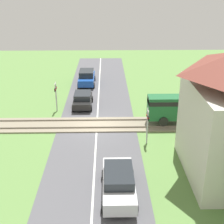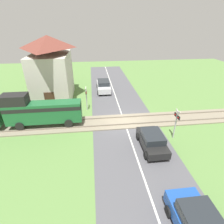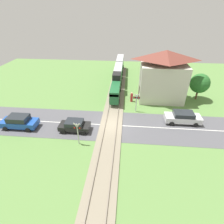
{
  "view_description": "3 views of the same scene",
  "coord_description": "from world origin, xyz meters",
  "px_view_note": "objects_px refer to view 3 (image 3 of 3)",
  "views": [
    {
      "loc": [
        23.47,
        0.78,
        11.19
      ],
      "look_at": [
        0.0,
        1.26,
        1.2
      ],
      "focal_mm": 50.0,
      "sensor_mm": 36.0,
      "label": 1
    },
    {
      "loc": [
        -14.98,
        3.0,
        9.1
      ],
      "look_at": [
        0.0,
        1.26,
        1.2
      ],
      "focal_mm": 28.0,
      "sensor_mm": 36.0,
      "label": 2
    },
    {
      "loc": [
        1.75,
        -17.91,
        12.96
      ],
      "look_at": [
        0.0,
        1.26,
        1.2
      ],
      "focal_mm": 28.0,
      "sensor_mm": 36.0,
      "label": 3
    }
  ],
  "objects_px": {
    "station_building": "(163,77)",
    "car_behind_queue": "(19,122)",
    "crossing_signal_west_approach": "(78,131)",
    "pedestrian_by_station": "(132,97)",
    "car_far_side": "(183,117)",
    "car_near_crossing": "(75,125)",
    "train": "(118,74)",
    "crossing_signal_east_approach": "(136,100)"
  },
  "relations": [
    {
      "from": "car_behind_queue",
      "to": "station_building",
      "type": "xyz_separation_m",
      "value": [
        18.24,
        9.31,
        2.89
      ]
    },
    {
      "from": "car_far_side",
      "to": "crossing_signal_east_approach",
      "type": "relative_size",
      "value": 1.62
    },
    {
      "from": "crossing_signal_west_approach",
      "to": "pedestrian_by_station",
      "type": "relative_size",
      "value": 1.76
    },
    {
      "from": "pedestrian_by_station",
      "to": "station_building",
      "type": "bearing_deg",
      "value": 14.13
    },
    {
      "from": "car_near_crossing",
      "to": "crossing_signal_west_approach",
      "type": "bearing_deg",
      "value": -65.06
    },
    {
      "from": "car_near_crossing",
      "to": "pedestrian_by_station",
      "type": "xyz_separation_m",
      "value": [
        6.82,
        8.17,
        -0.02
      ]
    },
    {
      "from": "crossing_signal_west_approach",
      "to": "pedestrian_by_station",
      "type": "distance_m",
      "value": 12.01
    },
    {
      "from": "station_building",
      "to": "pedestrian_by_station",
      "type": "bearing_deg",
      "value": -165.87
    },
    {
      "from": "pedestrian_by_station",
      "to": "car_far_side",
      "type": "bearing_deg",
      "value": -39.28
    },
    {
      "from": "station_building",
      "to": "car_behind_queue",
      "type": "bearing_deg",
      "value": -152.96
    },
    {
      "from": "train",
      "to": "crossing_signal_west_approach",
      "type": "xyz_separation_m",
      "value": [
        -3.17,
        -17.99,
        -0.1
      ]
    },
    {
      "from": "car_near_crossing",
      "to": "car_behind_queue",
      "type": "bearing_deg",
      "value": 180.0
    },
    {
      "from": "car_far_side",
      "to": "crossing_signal_west_approach",
      "type": "bearing_deg",
      "value": -156.96
    },
    {
      "from": "car_behind_queue",
      "to": "crossing_signal_east_approach",
      "type": "xyz_separation_m",
      "value": [
        14.32,
        5.2,
        0.93
      ]
    },
    {
      "from": "train",
      "to": "pedestrian_by_station",
      "type": "bearing_deg",
      "value": -71.02
    },
    {
      "from": "train",
      "to": "crossing_signal_east_approach",
      "type": "distance_m",
      "value": 10.94
    },
    {
      "from": "train",
      "to": "car_far_side",
      "type": "height_order",
      "value": "train"
    },
    {
      "from": "station_building",
      "to": "pedestrian_by_station",
      "type": "relative_size",
      "value": 4.92
    },
    {
      "from": "crossing_signal_west_approach",
      "to": "train",
      "type": "bearing_deg",
      "value": 80.01
    },
    {
      "from": "car_behind_queue",
      "to": "crossing_signal_west_approach",
      "type": "bearing_deg",
      "value": -16.19
    },
    {
      "from": "train",
      "to": "station_building",
      "type": "relative_size",
      "value": 2.57
    },
    {
      "from": "car_near_crossing",
      "to": "pedestrian_by_station",
      "type": "bearing_deg",
      "value": 50.14
    },
    {
      "from": "car_behind_queue",
      "to": "car_far_side",
      "type": "bearing_deg",
      "value": 8.11
    },
    {
      "from": "car_behind_queue",
      "to": "pedestrian_by_station",
      "type": "bearing_deg",
      "value": 30.77
    },
    {
      "from": "train",
      "to": "crossing_signal_east_approach",
      "type": "bearing_deg",
      "value": -73.17
    },
    {
      "from": "car_near_crossing",
      "to": "car_behind_queue",
      "type": "height_order",
      "value": "car_behind_queue"
    },
    {
      "from": "car_near_crossing",
      "to": "crossing_signal_east_approach",
      "type": "distance_m",
      "value": 9.11
    },
    {
      "from": "crossing_signal_west_approach",
      "to": "car_behind_queue",
      "type": "bearing_deg",
      "value": 163.81
    },
    {
      "from": "crossing_signal_east_approach",
      "to": "station_building",
      "type": "xyz_separation_m",
      "value": [
        3.93,
        4.11,
        1.96
      ]
    },
    {
      "from": "car_behind_queue",
      "to": "crossing_signal_west_approach",
      "type": "xyz_separation_m",
      "value": [
        7.98,
        -2.32,
        0.93
      ]
    },
    {
      "from": "crossing_signal_west_approach",
      "to": "pedestrian_by_station",
      "type": "xyz_separation_m",
      "value": [
        5.75,
        10.49,
        -1.07
      ]
    },
    {
      "from": "car_near_crossing",
      "to": "train",
      "type": "bearing_deg",
      "value": 74.84
    },
    {
      "from": "car_far_side",
      "to": "crossing_signal_east_approach",
      "type": "bearing_deg",
      "value": 158.5
    },
    {
      "from": "crossing_signal_east_approach",
      "to": "station_building",
      "type": "bearing_deg",
      "value": 46.33
    },
    {
      "from": "train",
      "to": "car_far_side",
      "type": "relative_size",
      "value": 4.42
    },
    {
      "from": "pedestrian_by_station",
      "to": "car_behind_queue",
      "type": "bearing_deg",
      "value": -149.23
    },
    {
      "from": "car_far_side",
      "to": "crossing_signal_east_approach",
      "type": "distance_m",
      "value": 6.4
    },
    {
      "from": "train",
      "to": "pedestrian_by_station",
      "type": "height_order",
      "value": "train"
    },
    {
      "from": "car_far_side",
      "to": "crossing_signal_west_approach",
      "type": "xyz_separation_m",
      "value": [
        -12.22,
        -5.2,
        0.97
      ]
    },
    {
      "from": "crossing_signal_west_approach",
      "to": "crossing_signal_east_approach",
      "type": "relative_size",
      "value": 1.0
    },
    {
      "from": "car_behind_queue",
      "to": "station_building",
      "type": "height_order",
      "value": "station_building"
    },
    {
      "from": "train",
      "to": "car_far_side",
      "type": "distance_m",
      "value": 15.71
    }
  ]
}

